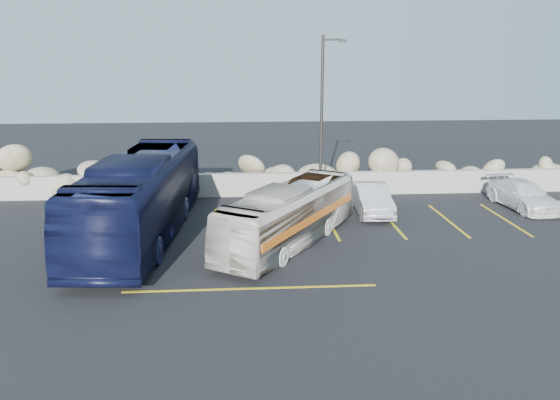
{
  "coord_description": "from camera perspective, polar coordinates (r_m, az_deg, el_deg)",
  "views": [
    {
      "loc": [
        -1.16,
        -15.7,
        7.11
      ],
      "look_at": [
        0.19,
        4.0,
        1.87
      ],
      "focal_mm": 35.0,
      "sensor_mm": 36.0,
      "label": 1
    }
  ],
  "objects": [
    {
      "name": "ground",
      "position": [
        17.28,
        0.27,
        -9.43
      ],
      "size": [
        90.0,
        90.0,
        0.0
      ],
      "primitive_type": "plane",
      "color": "black",
      "rests_on": "ground"
    },
    {
      "name": "seawall",
      "position": [
        28.48,
        -1.49,
        1.65
      ],
      "size": [
        60.0,
        0.4,
        1.2
      ],
      "primitive_type": "cube",
      "color": "gray",
      "rests_on": "ground"
    },
    {
      "name": "riprap_pile",
      "position": [
        29.51,
        -1.6,
        3.5
      ],
      "size": [
        54.0,
        2.8,
        2.6
      ],
      "primitive_type": null,
      "color": "#947E61",
      "rests_on": "ground"
    },
    {
      "name": "parking_lines",
      "position": [
        23.17,
        10.8,
        -3.26
      ],
      "size": [
        18.16,
        9.36,
        0.01
      ],
      "color": "gold",
      "rests_on": "ground"
    },
    {
      "name": "lamppost",
      "position": [
        25.63,
        4.48,
        8.52
      ],
      "size": [
        1.14,
        0.18,
        8.0
      ],
      "color": "#2B2826",
      "rests_on": "ground"
    },
    {
      "name": "vintage_bus",
      "position": [
        20.99,
        1.0,
        -1.58
      ],
      "size": [
        6.17,
        8.14,
        2.34
      ],
      "primitive_type": "imported",
      "rotation": [
        0.0,
        0.0,
        -0.57
      ],
      "color": "beige",
      "rests_on": "ground"
    },
    {
      "name": "tour_coach",
      "position": [
        22.48,
        -14.28,
        0.38
      ],
      "size": [
        3.68,
        12.13,
        3.33
      ],
      "primitive_type": "imported",
      "rotation": [
        0.0,
        0.0,
        -0.07
      ],
      "color": "black",
      "rests_on": "ground"
    },
    {
      "name": "car_a",
      "position": [
        25.6,
        2.75,
        0.26
      ],
      "size": [
        1.62,
        3.9,
        1.32
      ],
      "primitive_type": "imported",
      "rotation": [
        0.0,
        0.0,
        -0.02
      ],
      "color": "white",
      "rests_on": "ground"
    },
    {
      "name": "car_b",
      "position": [
        25.56,
        9.55,
        0.1
      ],
      "size": [
        1.6,
        4.2,
        1.37
      ],
      "primitive_type": "imported",
      "rotation": [
        0.0,
        0.0,
        -0.04
      ],
      "color": "silver",
      "rests_on": "ground"
    },
    {
      "name": "car_c",
      "position": [
        28.58,
        24.06,
        0.47
      ],
      "size": [
        2.22,
        4.58,
        1.28
      ],
      "primitive_type": "imported",
      "rotation": [
        0.0,
        0.0,
        0.1
      ],
      "color": "white",
      "rests_on": "ground"
    }
  ]
}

